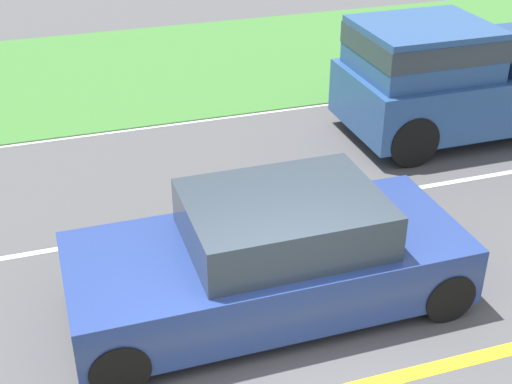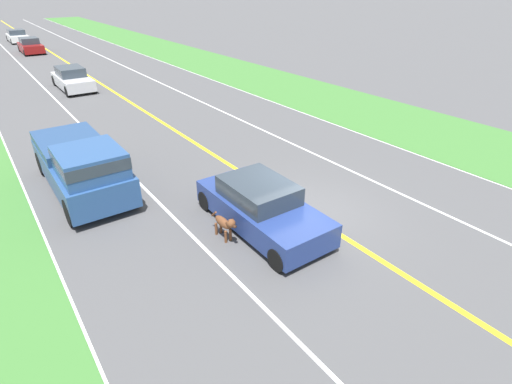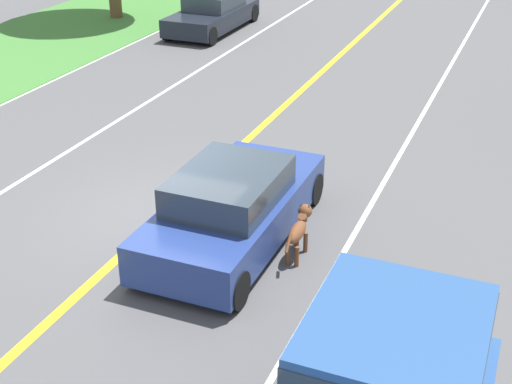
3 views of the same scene
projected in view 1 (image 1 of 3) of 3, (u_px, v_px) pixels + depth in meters
lane_edge_line_right at (158, 126)px, 12.82m from camera, size 0.14×160.00×0.01m
lane_dash_same_dir at (207, 224)px, 9.92m from camera, size 0.10×160.00×0.01m
grass_verge_right at (130, 71)px, 15.30m from camera, size 6.00×160.00×0.03m
ego_car at (271, 257)px, 8.07m from camera, size 1.92×4.49×1.41m
dog at (242, 214)px, 9.17m from camera, size 0.26×1.25×0.83m
pickup_truck at (488, 73)px, 12.30m from camera, size 2.12×5.54×1.99m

